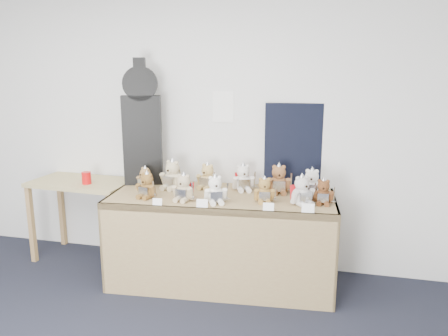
% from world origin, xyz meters
% --- Properties ---
extents(room_shell, '(6.00, 6.00, 6.00)m').
position_xyz_m(room_shell, '(0.65, 2.49, 1.59)').
color(room_shell, white).
rests_on(room_shell, floor).
extents(display_table, '(2.07, 1.00, 0.84)m').
position_xyz_m(display_table, '(0.75, 1.97, 0.66)').
color(display_table, olive).
rests_on(display_table, floor).
extents(side_table, '(1.04, 0.62, 0.84)m').
position_xyz_m(side_table, '(-0.76, 2.20, 0.71)').
color(side_table, '#9E8D55').
rests_on(side_table, floor).
extents(guitar_case, '(0.38, 0.22, 1.21)m').
position_xyz_m(guitar_case, '(-0.09, 2.23, 1.43)').
color(guitar_case, black).
rests_on(guitar_case, display_table).
extents(navy_board, '(0.60, 0.09, 0.80)m').
position_xyz_m(navy_board, '(1.36, 2.48, 1.24)').
color(navy_board, black).
rests_on(navy_board, display_table).
extents(red_cup, '(0.09, 0.09, 0.12)m').
position_xyz_m(red_cup, '(-0.64, 2.10, 0.90)').
color(red_cup, red).
rests_on(red_cup, side_table).
extents(teddy_front_far_left, '(0.21, 0.19, 0.26)m').
position_xyz_m(teddy_front_far_left, '(0.13, 1.80, 0.94)').
color(teddy_front_far_left, brown).
rests_on(teddy_front_far_left, display_table).
extents(teddy_front_left, '(0.22, 0.19, 0.27)m').
position_xyz_m(teddy_front_left, '(0.47, 1.80, 0.94)').
color(teddy_front_left, tan).
rests_on(teddy_front_left, display_table).
extents(teddy_front_centre, '(0.22, 0.21, 0.27)m').
position_xyz_m(teddy_front_centre, '(0.75, 1.79, 0.94)').
color(teddy_front_centre, white).
rests_on(teddy_front_centre, display_table).
extents(teddy_front_right, '(0.20, 0.18, 0.24)m').
position_xyz_m(teddy_front_right, '(1.15, 1.92, 0.93)').
color(teddy_front_right, olive).
rests_on(teddy_front_right, display_table).
extents(teddy_front_far_right, '(0.23, 0.23, 0.28)m').
position_xyz_m(teddy_front_far_right, '(1.46, 1.92, 0.95)').
color(teddy_front_far_right, beige).
rests_on(teddy_front_far_right, display_table).
extents(teddy_front_end, '(0.20, 0.16, 0.24)m').
position_xyz_m(teddy_front_end, '(1.64, 1.98, 0.93)').
color(teddy_front_end, brown).
rests_on(teddy_front_end, display_table).
extents(teddy_back_left, '(0.26, 0.23, 0.31)m').
position_xyz_m(teddy_back_left, '(0.24, 2.13, 0.96)').
color(teddy_back_left, '#C3B48E').
rests_on(teddy_back_left, display_table).
extents(teddy_back_centre_left, '(0.22, 0.20, 0.27)m').
position_xyz_m(teddy_back_centre_left, '(0.56, 2.21, 0.95)').
color(teddy_back_centre_left, tan).
rests_on(teddy_back_centre_left, display_table).
extents(teddy_back_centre_right, '(0.23, 0.22, 0.28)m').
position_xyz_m(teddy_back_centre_right, '(0.90, 2.23, 0.95)').
color(teddy_back_centre_right, silver).
rests_on(teddy_back_centre_right, display_table).
extents(teddy_back_right, '(0.25, 0.22, 0.30)m').
position_xyz_m(teddy_back_right, '(1.23, 2.23, 0.96)').
color(teddy_back_right, '#8F5E39').
rests_on(teddy_back_right, display_table).
extents(teddy_back_end, '(0.23, 0.18, 0.28)m').
position_xyz_m(teddy_back_end, '(1.53, 2.20, 0.95)').
color(teddy_back_end, white).
rests_on(teddy_back_end, display_table).
extents(teddy_back_far_left, '(0.19, 0.19, 0.23)m').
position_xyz_m(teddy_back_far_left, '(-0.01, 2.08, 0.93)').
color(teddy_back_far_left, '#997447').
rests_on(teddy_back_far_left, display_table).
extents(entry_card_a, '(0.08, 0.02, 0.06)m').
position_xyz_m(entry_card_a, '(0.30, 1.61, 0.87)').
color(entry_card_a, white).
rests_on(entry_card_a, display_table).
extents(entry_card_b, '(0.10, 0.03, 0.07)m').
position_xyz_m(entry_card_b, '(0.68, 1.64, 0.87)').
color(entry_card_b, white).
rests_on(entry_card_b, display_table).
extents(entry_card_c, '(0.09, 0.03, 0.06)m').
position_xyz_m(entry_card_c, '(1.22, 1.68, 0.87)').
color(entry_card_c, white).
rests_on(entry_card_c, display_table).
extents(entry_card_d, '(0.10, 0.03, 0.07)m').
position_xyz_m(entry_card_d, '(1.53, 1.71, 0.88)').
color(entry_card_d, white).
rests_on(entry_card_d, display_table).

